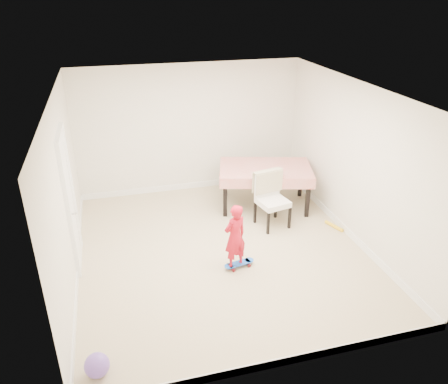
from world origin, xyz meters
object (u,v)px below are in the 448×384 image
object	(u,v)px
dining_table	(265,187)
skateboard	(239,265)
balloon	(97,365)
dining_chair	(273,201)
child	(235,239)

from	to	relation	value
dining_table	skateboard	xyz separation A→B (m)	(-1.07, -1.85, -0.37)
dining_table	balloon	world-z (taller)	dining_table
dining_table	balloon	bearing A→B (deg)	-117.29
balloon	skateboard	bearing A→B (deg)	36.33
dining_chair	balloon	world-z (taller)	dining_chair
dining_chair	child	world-z (taller)	child
dining_chair	skateboard	xyz separation A→B (m)	(-0.94, -1.07, -0.46)
dining_chair	skateboard	distance (m)	1.50
child	skateboard	bearing A→B (deg)	164.06
child	dining_table	bearing A→B (deg)	-142.42
skateboard	child	distance (m)	0.49
dining_chair	skateboard	bearing A→B (deg)	-143.12
skateboard	balloon	size ratio (longest dim) A/B	1.76
dining_chair	child	size ratio (longest dim) A/B	0.96
dining_table	dining_chair	bearing A→B (deg)	-83.99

